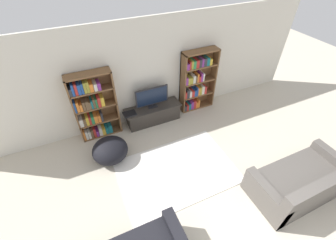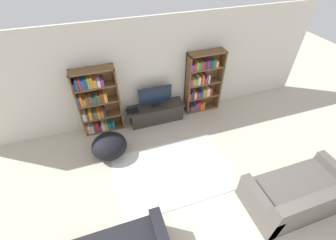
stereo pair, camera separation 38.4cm
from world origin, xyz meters
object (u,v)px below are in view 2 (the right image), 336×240
at_px(bookshelf_left, 97,103).
at_px(beanbag_ottoman, 109,146).
at_px(bookshelf_right, 201,83).
at_px(couch_right_sofa, 300,195).
at_px(laptop, 132,111).
at_px(tv_stand, 156,113).
at_px(television, 155,96).

height_order(bookshelf_left, beanbag_ottoman, bookshelf_left).
height_order(bookshelf_left, bookshelf_right, same).
distance_m(couch_right_sofa, beanbag_ottoman, 3.94).
relative_size(bookshelf_right, beanbag_ottoman, 2.19).
bearing_deg(laptop, tv_stand, 2.87).
distance_m(laptop, couch_right_sofa, 3.98).
bearing_deg(bookshelf_right, tv_stand, -175.11).
xyz_separation_m(bookshelf_left, couch_right_sofa, (3.24, -3.27, -0.55)).
distance_m(bookshelf_left, couch_right_sofa, 4.64).
bearing_deg(tv_stand, television, 90.00).
relative_size(couch_right_sofa, beanbag_ottoman, 2.48).
bearing_deg(laptop, couch_right_sofa, -51.92).
distance_m(tv_stand, television, 0.53).
height_order(bookshelf_left, television, bookshelf_left).
bearing_deg(television, bookshelf_right, 3.87).
xyz_separation_m(tv_stand, television, (0.00, 0.02, 0.53)).
relative_size(bookshelf_left, television, 2.01).
relative_size(television, beanbag_ottoman, 1.09).
xyz_separation_m(laptop, couch_right_sofa, (2.45, -3.13, -0.20)).
distance_m(bookshelf_right, tv_stand, 1.44).
xyz_separation_m(bookshelf_left, beanbag_ottoman, (0.08, -0.92, -0.58)).
bearing_deg(beanbag_ottoman, television, 31.82).
relative_size(tv_stand, couch_right_sofa, 0.76).
xyz_separation_m(tv_stand, laptop, (-0.63, -0.03, 0.24)).
bearing_deg(bookshelf_left, tv_stand, -4.47).
xyz_separation_m(bookshelf_right, television, (-1.30, -0.09, -0.08)).
relative_size(bookshelf_left, laptop, 5.32).
bearing_deg(tv_stand, bookshelf_left, 175.53).
bearing_deg(bookshelf_left, beanbag_ottoman, -84.86).
distance_m(television, couch_right_sofa, 3.70).
xyz_separation_m(bookshelf_right, beanbag_ottoman, (-2.64, -0.92, -0.59)).
bearing_deg(bookshelf_left, bookshelf_right, 0.02).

